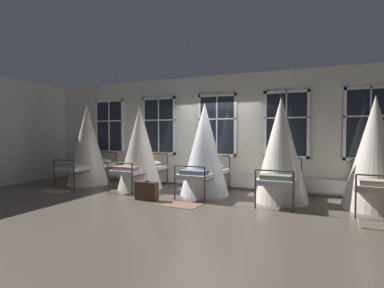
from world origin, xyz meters
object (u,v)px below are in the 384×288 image
at_px(cot_first, 88,145).
at_px(cot_third, 205,150).
at_px(suitcase_dark, 147,191).
at_px(cot_fourth, 281,151).
at_px(cot_fifth, 375,154).
at_px(cot_second, 140,149).

xyz_separation_m(cot_first, cot_third, (3.97, -0.02, -0.05)).
height_order(cot_third, suitcase_dark, cot_third).
bearing_deg(cot_fourth, suitcase_dark, 112.00).
xyz_separation_m(cot_fifth, suitcase_dark, (-4.89, -1.20, -0.95)).
relative_size(cot_third, suitcase_dark, 4.30).
distance_m(cot_second, cot_fourth, 3.97).
bearing_deg(cot_second, cot_third, -90.41).
xyz_separation_m(cot_third, cot_fifth, (3.86, -0.01, 0.00)).
relative_size(cot_first, cot_fifth, 1.04).
relative_size(cot_first, cot_third, 1.04).
distance_m(cot_first, cot_fourth, 5.91).
bearing_deg(suitcase_dark, cot_first, 157.37).
xyz_separation_m(cot_first, cot_fourth, (5.91, -0.06, -0.02)).
distance_m(cot_second, cot_fifth, 5.89).
xyz_separation_m(cot_third, suitcase_dark, (-1.02, -1.21, -0.95)).
xyz_separation_m(cot_first, suitcase_dark, (2.94, -1.23, -1.00)).
relative_size(cot_third, cot_fifth, 1.00).
xyz_separation_m(cot_first, cot_second, (1.94, 0.01, -0.06)).
bearing_deg(cot_third, cot_fifth, -89.18).
height_order(cot_second, suitcase_dark, cot_second).
xyz_separation_m(cot_second, suitcase_dark, (1.00, -1.24, -0.94)).
bearing_deg(cot_second, cot_fifth, -89.88).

